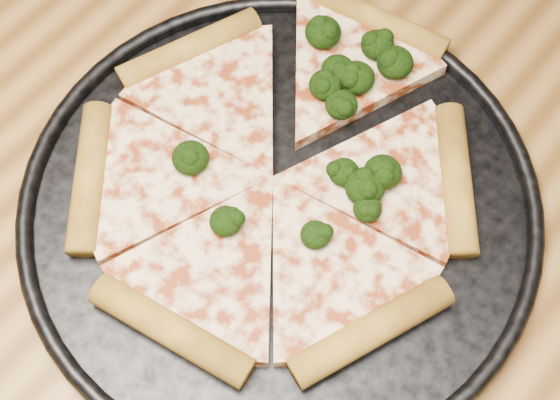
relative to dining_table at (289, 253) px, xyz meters
The scene contains 4 objects.
dining_table is the anchor object (origin of this frame).
pizza_pan 0.10m from the dining_table, 121.37° to the right, with size 0.40×0.40×0.02m.
pizza 0.11m from the dining_table, 155.64° to the left, with size 0.33×0.36×0.02m.
broccoli_florets 0.14m from the dining_table, 100.59° to the left, with size 0.16×0.23×0.02m.
Camera 1 is at (0.18, -0.23, 1.33)m, focal length 53.46 mm.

